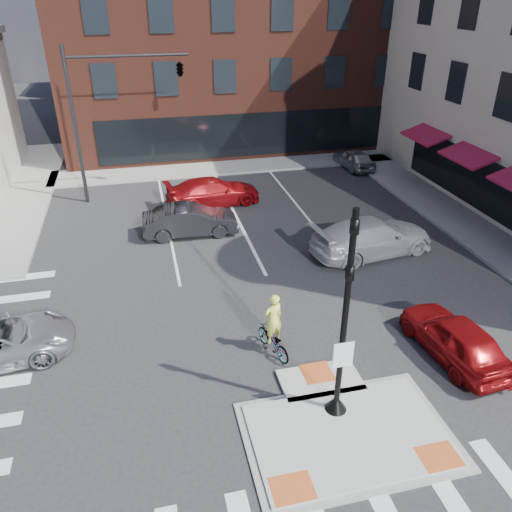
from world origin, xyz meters
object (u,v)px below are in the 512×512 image
object	(u,v)px
cyclist	(273,334)
white_pickup	(372,237)
red_sedan	(455,338)
bg_car_red	(213,192)
bg_car_silver	(354,159)
bg_car_dark	(190,220)

from	to	relation	value
cyclist	white_pickup	bearing A→B (deg)	-154.59
red_sedan	bg_car_red	size ratio (longest dim) A/B	0.82
red_sedan	white_pickup	xyz separation A→B (m)	(0.49, 7.03, 0.11)
bg_car_silver	cyclist	xyz separation A→B (m)	(-9.97, -16.72, 0.11)
bg_car_red	cyclist	distance (m)	12.73
bg_car_dark	bg_car_silver	size ratio (longest dim) A/B	1.20
white_pickup	cyclist	bearing A→B (deg)	123.65
red_sedan	bg_car_red	distance (m)	15.17
bg_car_dark	cyclist	bearing A→B (deg)	-169.07
cyclist	bg_car_dark	bearing A→B (deg)	-98.34
white_pickup	bg_car_red	xyz separation A→B (m)	(-5.84, 7.17, -0.07)
white_pickup	cyclist	world-z (taller)	cyclist
bg_car_red	bg_car_dark	bearing A→B (deg)	146.84
white_pickup	bg_car_silver	world-z (taller)	white_pickup
bg_car_red	cyclist	size ratio (longest dim) A/B	2.31
red_sedan	white_pickup	size ratio (longest dim) A/B	0.74
white_pickup	bg_car_dark	distance (m)	8.36
red_sedan	bg_car_red	world-z (taller)	bg_car_red
bg_car_silver	bg_car_red	size ratio (longest dim) A/B	0.73
bg_car_dark	white_pickup	bearing A→B (deg)	-114.74
red_sedan	bg_car_silver	size ratio (longest dim) A/B	1.11
bg_car_red	red_sedan	bearing A→B (deg)	-166.98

